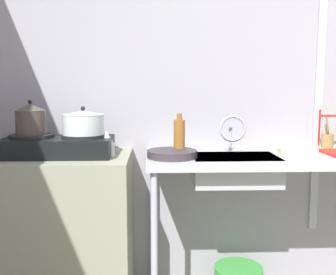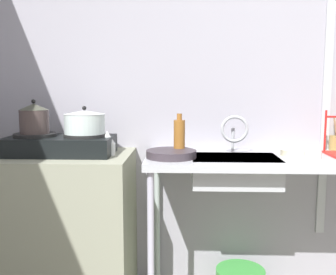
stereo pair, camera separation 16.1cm
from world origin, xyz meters
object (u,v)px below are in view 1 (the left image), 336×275
object	(u,v)px
faucet	(232,130)
frying_pan	(172,154)
small_bowl_on_drainboard	(291,151)
percolator	(107,144)
sink_basin	(235,170)
utensil_jar	(327,141)
cup_by_rack	(310,151)
pot_on_right_burner	(83,122)
stove	(58,146)
pot_on_left_burner	(31,119)
bottle_by_sink	(179,137)

from	to	relation	value
faucet	frying_pan	world-z (taller)	faucet
frying_pan	small_bowl_on_drainboard	world-z (taller)	frying_pan
percolator	small_bowl_on_drainboard	world-z (taller)	percolator
sink_basin	utensil_jar	world-z (taller)	utensil_jar
percolator	utensil_jar	xyz separation A→B (m)	(1.35, 0.23, -0.02)
cup_by_rack	small_bowl_on_drainboard	bearing A→B (deg)	133.98
pot_on_right_burner	small_bowl_on_drainboard	world-z (taller)	pot_on_right_burner
stove	sink_basin	distance (m)	0.99
percolator	utensil_jar	world-z (taller)	utensil_jar
stove	pot_on_left_burner	bearing A→B (deg)	180.00
stove	percolator	bearing A→B (deg)	-1.02
bottle_by_sink	percolator	bearing A→B (deg)	-179.21
stove	utensil_jar	xyz separation A→B (m)	(1.62, 0.22, -0.01)
utensil_jar	pot_on_right_burner	bearing A→B (deg)	-171.47
pot_on_left_burner	percolator	xyz separation A→B (m)	(0.41, -0.00, -0.14)
percolator	sink_basin	distance (m)	0.73
cup_by_rack	faucet	bearing A→B (deg)	158.65
frying_pan	utensil_jar	size ratio (longest dim) A/B	1.36
stove	bottle_by_sink	size ratio (longest dim) A/B	2.54
stove	bottle_by_sink	xyz separation A→B (m)	(0.68, 0.00, 0.05)
percolator	frying_pan	distance (m)	0.37
pot_on_right_burner	pot_on_left_burner	bearing A→B (deg)	180.00
stove	frying_pan	size ratio (longest dim) A/B	2.19
pot_on_left_burner	bottle_by_sink	xyz separation A→B (m)	(0.82, 0.00, -0.10)
faucet	small_bowl_on_drainboard	size ratio (longest dim) A/B	1.48
sink_basin	stove	bearing A→B (deg)	177.40
frying_pan	utensil_jar	distance (m)	1.03
pot_on_right_burner	frying_pan	bearing A→B (deg)	-8.47
sink_basin	pot_on_right_burner	bearing A→B (deg)	176.96
frying_pan	bottle_by_sink	distance (m)	0.12
faucet	utensil_jar	xyz separation A→B (m)	(0.63, 0.14, -0.09)
stove	small_bowl_on_drainboard	size ratio (longest dim) A/B	4.00
cup_by_rack	utensil_jar	bearing A→B (deg)	52.59
percolator	sink_basin	world-z (taller)	percolator
pot_on_left_burner	utensil_jar	bearing A→B (deg)	7.16
percolator	cup_by_rack	bearing A→B (deg)	-3.71
pot_on_left_burner	utensil_jar	distance (m)	1.78
sink_basin	small_bowl_on_drainboard	world-z (taller)	small_bowl_on_drainboard
pot_on_right_burner	utensil_jar	xyz separation A→B (m)	(1.48, 0.22, -0.14)
pot_on_right_burner	percolator	xyz separation A→B (m)	(0.13, -0.00, -0.12)
pot_on_left_burner	small_bowl_on_drainboard	world-z (taller)	pot_on_left_burner
pot_on_left_burner	frying_pan	size ratio (longest dim) A/B	0.70
percolator	small_bowl_on_drainboard	distance (m)	1.04
pot_on_left_burner	bottle_by_sink	distance (m)	0.82
utensil_jar	faucet	bearing A→B (deg)	-167.26
pot_on_right_burner	utensil_jar	distance (m)	1.50
percolator	bottle_by_sink	world-z (taller)	bottle_by_sink
faucet	cup_by_rack	xyz separation A→B (m)	(0.40, -0.16, -0.10)
faucet	bottle_by_sink	distance (m)	0.33
pot_on_right_burner	bottle_by_sink	distance (m)	0.54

